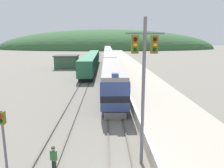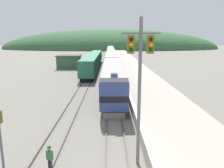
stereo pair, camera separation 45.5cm
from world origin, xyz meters
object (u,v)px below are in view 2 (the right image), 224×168
(siding_train, at_px, (94,61))
(signal_mast_main, at_px, (140,72))
(express_train_lead_car, at_px, (113,78))
(track_worker, at_px, (50,158))
(carriage_third, at_px, (111,54))
(carriage_fourth, at_px, (111,51))
(carriage_second, at_px, (111,61))

(siding_train, xyz_separation_m, signal_mast_main, (5.96, -44.39, 3.85))
(express_train_lead_car, xyz_separation_m, track_worker, (-3.93, -18.88, -1.38))
(express_train_lead_car, xyz_separation_m, carriage_third, (0.00, 47.19, -0.01))
(carriage_third, xyz_separation_m, carriage_fourth, (0.00, 23.72, 0.00))
(siding_train, bearing_deg, carriage_fourth, 84.08)
(carriage_fourth, distance_m, siding_train, 44.83)
(express_train_lead_car, distance_m, carriage_second, 23.48)
(express_train_lead_car, height_order, carriage_second, express_train_lead_car)
(express_train_lead_car, height_order, siding_train, express_train_lead_car)
(express_train_lead_car, xyz_separation_m, signal_mast_main, (1.33, -18.07, 3.57))
(carriage_third, xyz_separation_m, siding_train, (-4.63, -20.87, -0.27))
(carriage_fourth, bearing_deg, express_train_lead_car, -90.00)
(carriage_second, height_order, siding_train, carriage_second)
(carriage_fourth, bearing_deg, track_worker, -92.50)
(carriage_second, xyz_separation_m, signal_mast_main, (1.33, -41.55, 3.58))
(carriage_second, distance_m, siding_train, 5.44)
(carriage_third, height_order, carriage_fourth, same)
(carriage_second, relative_size, carriage_third, 1.00)
(carriage_second, xyz_separation_m, track_worker, (-3.93, -42.36, -1.37))
(track_worker, bearing_deg, signal_mast_main, 8.76)
(express_train_lead_car, distance_m, carriage_fourth, 70.91)
(carriage_fourth, bearing_deg, siding_train, -95.92)
(carriage_third, relative_size, carriage_fourth, 1.00)
(siding_train, relative_size, signal_mast_main, 4.28)
(express_train_lead_car, relative_size, siding_train, 0.57)
(carriage_fourth, bearing_deg, carriage_second, -90.00)
(carriage_second, bearing_deg, siding_train, 148.40)
(carriage_second, distance_m, carriage_fourth, 47.43)
(carriage_second, bearing_deg, carriage_fourth, 90.00)
(carriage_third, bearing_deg, carriage_fourth, 90.00)
(carriage_third, bearing_deg, carriage_second, -90.00)
(carriage_second, height_order, signal_mast_main, signal_mast_main)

